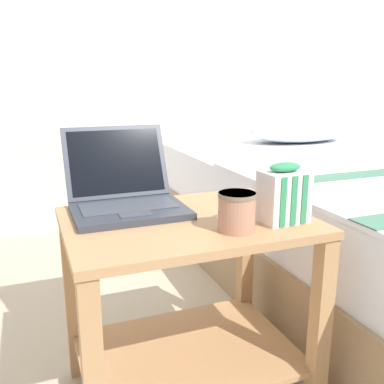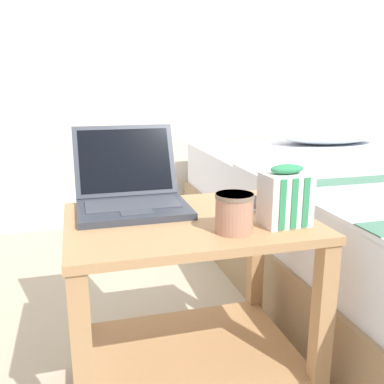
{
  "view_description": "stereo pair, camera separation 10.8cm",
  "coord_description": "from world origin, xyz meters",
  "px_view_note": "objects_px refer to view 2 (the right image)",
  "views": [
    {
      "loc": [
        -0.38,
        -1.01,
        0.89
      ],
      "look_at": [
        0.0,
        -0.04,
        0.62
      ],
      "focal_mm": 40.0,
      "sensor_mm": 36.0,
      "label": 1
    },
    {
      "loc": [
        -0.28,
        -1.04,
        0.89
      ],
      "look_at": [
        0.0,
        -0.04,
        0.62
      ],
      "focal_mm": 40.0,
      "sensor_mm": 36.0,
      "label": 2
    }
  ],
  "objects_px": {
    "laptop": "(131,192)",
    "mug_front_left": "(234,211)",
    "snack_bag": "(285,197)",
    "cell_phone": "(248,203)"
  },
  "relations": [
    {
      "from": "laptop",
      "to": "mug_front_left",
      "type": "xyz_separation_m",
      "value": [
        0.21,
        -0.27,
        0.01
      ]
    },
    {
      "from": "snack_bag",
      "to": "mug_front_left",
      "type": "bearing_deg",
      "value": -173.8
    },
    {
      "from": "mug_front_left",
      "to": "laptop",
      "type": "bearing_deg",
      "value": 127.87
    },
    {
      "from": "mug_front_left",
      "to": "cell_phone",
      "type": "height_order",
      "value": "mug_front_left"
    },
    {
      "from": "snack_bag",
      "to": "cell_phone",
      "type": "bearing_deg",
      "value": 95.06
    },
    {
      "from": "laptop",
      "to": "cell_phone",
      "type": "height_order",
      "value": "laptop"
    },
    {
      "from": "laptop",
      "to": "snack_bag",
      "type": "distance_m",
      "value": 0.44
    },
    {
      "from": "snack_bag",
      "to": "laptop",
      "type": "bearing_deg",
      "value": 143.92
    },
    {
      "from": "laptop",
      "to": "mug_front_left",
      "type": "relative_size",
      "value": 2.53
    },
    {
      "from": "mug_front_left",
      "to": "cell_phone",
      "type": "distance_m",
      "value": 0.25
    }
  ]
}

